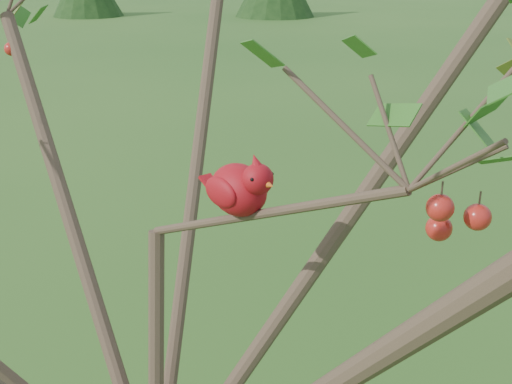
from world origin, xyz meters
TOP-DOWN VIEW (x-y plane):
  - crabapple_tree at (0.03, -0.02)m, footprint 2.35×2.05m
  - cardinal at (0.21, 0.08)m, footprint 0.20×0.12m

SIDE VIEW (x-z plane):
  - cardinal at x=0.21m, z-range 2.05..2.19m
  - crabapple_tree at x=0.03m, z-range 0.65..3.60m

